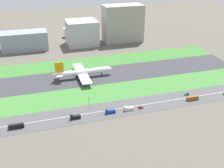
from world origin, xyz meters
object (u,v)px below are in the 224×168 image
Objects in this scene: car_1 at (187,94)px; fuel_tank_centre at (89,31)px; truck_2 at (110,111)px; traffic_light at (89,101)px; fuel_tank_west at (70,32)px; airliner at (82,72)px; truck_0 at (129,109)px; car_0 at (141,107)px; hangar_building at (82,33)px; terminal_building at (25,41)px; bus_1 at (192,98)px; truck_1 at (75,117)px; bus_0 at (16,126)px; office_tower at (123,23)px.

car_1 is 0.22× the size of fuel_tank_centre.
car_1 is 0.52× the size of truck_2.
fuel_tank_west reaches higher than traffic_light.
airliner reaches higher than traffic_light.
truck_2 is 22.79m from traffic_light.
traffic_light is (-29.99, 17.99, 2.62)m from truck_0.
hangar_building is at bearing -86.72° from car_0.
truck_0 and truck_2 have the same top height.
truck_0 is 1.00× the size of truck_2.
terminal_building is (-48.39, 174.01, 8.04)m from traffic_light.
bus_1 is (61.41, 0.00, 0.15)m from truck_0.
bus_1 is (85.13, -78.00, -4.41)m from airliner.
terminal_building is 81.37m from fuel_tank_west.
truck_2 is 0.14× the size of terminal_building.
hangar_building is at bearing 78.21° from airliner.
fuel_tank_centre is at bearing 74.60° from airliner.
airliner reaches higher than truck_0.
fuel_tank_west is (19.18, 219.01, 2.61)m from traffic_light.
car_1 is 0.52× the size of truck_1.
traffic_light is 177.05m from hangar_building.
fuel_tank_centre reaches higher than car_1.
bus_1 is at bearing -72.28° from hangar_building.
truck_1 is 0.46× the size of fuel_tank_west.
truck_2 is at bearing -172.69° from car_1.
truck_2 reaches higher than bus_0.
office_tower is at bearing 90.30° from car_1.
car_0 is 44.95m from traffic_light.
truck_2 is (-27.32, -0.00, 0.75)m from car_0.
bus_1 is (50.35, 0.00, 0.90)m from car_0.
fuel_tank_centre is at bearing -94.84° from truck_0.
office_tower is at bearing -104.52° from car_0.
traffic_light is 0.36× the size of fuel_tank_centre.
car_1 is 107.78m from truck_1.
truck_2 is 0.72× the size of bus_1.
fuel_tank_west is at bearing -91.32° from truck_2.
bus_0 is at bearing -0.00° from truck_1.
truck_2 reaches higher than bus_1.
car_1 is at bearing -91.91° from bus_1.
truck_0 is 35.07m from traffic_light.
truck_1 is at bearing 0.00° from truck_2.
truck_0 is 237.30m from fuel_tank_west.
bus_1 is at bearing -180.00° from car_0.
hangar_building is 2.31× the size of fuel_tank_west.
terminal_building is 139.88m from office_tower.
bus_1 is 240.64m from fuel_tank_centre.
office_tower is at bearing -32.15° from fuel_tank_west.
office_tower reaches higher than truck_1.
traffic_light is 0.12× the size of terminal_building.
bus_1 is 193.55m from office_tower.
car_1 is 0.38× the size of bus_0.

